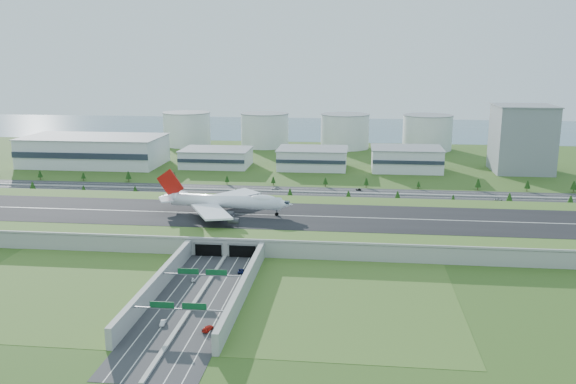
# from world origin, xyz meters

# --- Properties ---
(ground) EXTENTS (1200.00, 1200.00, 0.00)m
(ground) POSITION_xyz_m (0.00, 0.00, 0.00)
(ground) COLOR #2F4916
(ground) RESTS_ON ground
(airfield_deck) EXTENTS (520.00, 100.00, 9.20)m
(airfield_deck) POSITION_xyz_m (0.00, -0.09, 4.12)
(airfield_deck) COLOR gray
(airfield_deck) RESTS_ON ground
(underpass_road) EXTENTS (38.80, 120.40, 8.00)m
(underpass_road) POSITION_xyz_m (0.00, -99.42, 3.43)
(underpass_road) COLOR #28282B
(underpass_road) RESTS_ON ground
(sign_gantry_near) EXTENTS (38.70, 0.70, 9.80)m
(sign_gantry_near) POSITION_xyz_m (0.00, -95.04, 6.95)
(sign_gantry_near) COLOR gray
(sign_gantry_near) RESTS_ON ground
(sign_gantry_far) EXTENTS (38.70, 0.70, 9.80)m
(sign_gantry_far) POSITION_xyz_m (0.00, -130.04, 6.95)
(sign_gantry_far) COLOR gray
(sign_gantry_far) RESTS_ON ground
(north_expressway) EXTENTS (560.00, 36.00, 0.12)m
(north_expressway) POSITION_xyz_m (0.00, 95.00, 0.06)
(north_expressway) COLOR #28282B
(north_expressway) RESTS_ON ground
(tree_row) EXTENTS (505.42, 48.62, 8.42)m
(tree_row) POSITION_xyz_m (27.43, 96.72, 4.68)
(tree_row) COLOR #3D2819
(tree_row) RESTS_ON ground
(hangar_west) EXTENTS (120.00, 60.00, 25.00)m
(hangar_west) POSITION_xyz_m (-170.00, 185.00, 12.50)
(hangar_west) COLOR silver
(hangar_west) RESTS_ON ground
(hangar_mid_a) EXTENTS (58.00, 42.00, 15.00)m
(hangar_mid_a) POSITION_xyz_m (-60.00, 190.00, 7.50)
(hangar_mid_a) COLOR silver
(hangar_mid_a) RESTS_ON ground
(hangar_mid_b) EXTENTS (58.00, 42.00, 17.00)m
(hangar_mid_b) POSITION_xyz_m (25.00, 190.00, 8.50)
(hangar_mid_b) COLOR silver
(hangar_mid_b) RESTS_ON ground
(hangar_mid_c) EXTENTS (58.00, 42.00, 19.00)m
(hangar_mid_c) POSITION_xyz_m (105.00, 190.00, 9.50)
(hangar_mid_c) COLOR silver
(hangar_mid_c) RESTS_ON ground
(office_tower) EXTENTS (46.00, 46.00, 55.00)m
(office_tower) POSITION_xyz_m (200.00, 195.00, 27.50)
(office_tower) COLOR gray
(office_tower) RESTS_ON ground
(fuel_tank_a) EXTENTS (50.00, 50.00, 35.00)m
(fuel_tank_a) POSITION_xyz_m (-120.00, 310.00, 17.50)
(fuel_tank_a) COLOR silver
(fuel_tank_a) RESTS_ON ground
(fuel_tank_b) EXTENTS (50.00, 50.00, 35.00)m
(fuel_tank_b) POSITION_xyz_m (-35.00, 310.00, 17.50)
(fuel_tank_b) COLOR silver
(fuel_tank_b) RESTS_ON ground
(fuel_tank_c) EXTENTS (50.00, 50.00, 35.00)m
(fuel_tank_c) POSITION_xyz_m (50.00, 310.00, 17.50)
(fuel_tank_c) COLOR silver
(fuel_tank_c) RESTS_ON ground
(fuel_tank_d) EXTENTS (50.00, 50.00, 35.00)m
(fuel_tank_d) POSITION_xyz_m (135.00, 310.00, 17.50)
(fuel_tank_d) COLOR silver
(fuel_tank_d) RESTS_ON ground
(bay_water) EXTENTS (1200.00, 260.00, 0.06)m
(bay_water) POSITION_xyz_m (0.00, 480.00, 0.03)
(bay_water) COLOR #3C5F73
(bay_water) RESTS_ON ground
(boeing_747) EXTENTS (80.54, 75.87, 24.90)m
(boeing_747) POSITION_xyz_m (-11.31, 1.95, 15.01)
(boeing_747) COLOR white
(boeing_747) RESTS_ON airfield_deck
(car_0) EXTENTS (2.83, 4.36, 1.38)m
(car_0) POSITION_xyz_m (-7.07, -84.79, 0.81)
(car_0) COLOR silver
(car_0) RESTS_ON ground
(car_1) EXTENTS (1.92, 4.74, 1.53)m
(car_1) POSITION_xyz_m (-6.46, -128.68, 0.88)
(car_1) COLOR silver
(car_1) RESTS_ON ground
(car_2) EXTENTS (3.11, 5.83, 1.56)m
(car_2) POSITION_xyz_m (11.78, -71.48, 0.90)
(car_2) COLOR #0D1642
(car_2) RESTS_ON ground
(car_3) EXTENTS (3.81, 6.26, 1.70)m
(car_3) POSITION_xyz_m (11.04, -131.51, 0.97)
(car_3) COLOR red
(car_3) RESTS_ON ground
(car_4) EXTENTS (4.53, 2.88, 1.44)m
(car_4) POSITION_xyz_m (-95.00, 84.65, 0.84)
(car_4) COLOR #4D4D51
(car_4) RESTS_ON ground
(car_5) EXTENTS (4.25, 1.60, 1.39)m
(car_5) POSITION_xyz_m (64.83, 105.79, 0.81)
(car_5) COLOR black
(car_5) RESTS_ON ground
(car_6) EXTENTS (5.41, 2.62, 1.48)m
(car_6) POSITION_xyz_m (158.89, 85.06, 0.86)
(car_6) COLOR silver
(car_6) RESTS_ON ground
(car_7) EXTENTS (6.26, 3.48, 1.72)m
(car_7) POSITION_xyz_m (4.10, 101.57, 0.98)
(car_7) COLOR silver
(car_7) RESTS_ON ground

